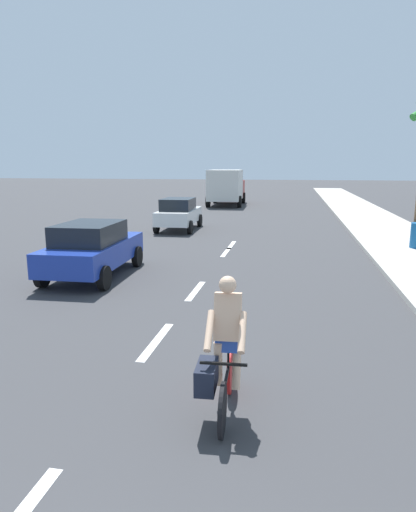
{
  "coord_description": "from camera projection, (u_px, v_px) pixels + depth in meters",
  "views": [
    {
      "loc": [
        2.35,
        0.21,
        3.15
      ],
      "look_at": [
        0.48,
        10.02,
        1.1
      ],
      "focal_mm": 31.06,
      "sensor_mm": 36.0,
      "label": 1
    }
  ],
  "objects": [
    {
      "name": "sidewalk_strip",
      "position": [
        389.0,
        232.0,
        20.77
      ],
      "size": [
        3.6,
        80.0,
        0.14
      ],
      "primitive_type": "cube",
      "color": "#B2ADA3",
      "rests_on": "ground"
    },
    {
      "name": "ground_plane",
      "position": [
        239.0,
        236.0,
        20.11
      ],
      "size": [
        160.0,
        160.0,
        0.0
      ],
      "primitive_type": "plane",
      "color": "#38383A"
    },
    {
      "name": "delivery_truck",
      "position": [
        226.0,
        186.0,
        35.12
      ],
      "size": [
        2.83,
        6.31,
        2.8
      ],
      "rotation": [
        0.0,
        0.0,
        0.03
      ],
      "color": "maroon",
      "rests_on": "ground"
    },
    {
      "name": "parked_car_blue",
      "position": [
        92.0,
        248.0,
        12.64
      ],
      "size": [
        2.01,
        4.12,
        1.57
      ],
      "rotation": [
        0.0,
        0.0,
        0.04
      ],
      "color": "#1E389E",
      "rests_on": "ground"
    },
    {
      "name": "parked_car_white",
      "position": [
        179.0,
        213.0,
        21.81
      ],
      "size": [
        1.9,
        3.9,
        1.57
      ],
      "rotation": [
        0.0,
        0.0,
        0.03
      ],
      "color": "white",
      "rests_on": "ground"
    },
    {
      "name": "lane_stripe_3",
      "position": [
        196.0,
        291.0,
        11.31
      ],
      "size": [
        0.16,
        1.8,
        0.01
      ],
      "primitive_type": "cube",
      "color": "white",
      "rests_on": "ground"
    },
    {
      "name": "lane_stripe_5",
      "position": [
        231.0,
        245.0,
        17.81
      ],
      "size": [
        0.16,
        1.8,
        0.01
      ],
      "primitive_type": "cube",
      "color": "white",
      "rests_on": "ground"
    },
    {
      "name": "cyclist",
      "position": [
        223.0,
        353.0,
        5.58
      ],
      "size": [
        0.64,
        1.71,
        1.82
      ],
      "rotation": [
        0.0,
        0.0,
        3.2
      ],
      "color": "black",
      "rests_on": "ground"
    },
    {
      "name": "lane_stripe_2",
      "position": [
        156.0,
        341.0,
        8.08
      ],
      "size": [
        0.16,
        1.8,
        0.01
      ],
      "primitive_type": "cube",
      "color": "white",
      "rests_on": "ground"
    },
    {
      "name": "lane_stripe_4",
      "position": [
        226.0,
        252.0,
        16.36
      ],
      "size": [
        0.16,
        1.8,
        0.01
      ],
      "primitive_type": "cube",
      "color": "white",
      "rests_on": "ground"
    }
  ]
}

